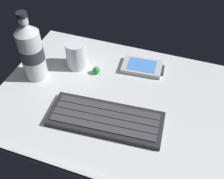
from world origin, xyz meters
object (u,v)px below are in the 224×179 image
Objects in this scene: water_bottle at (31,51)px; trackball_mouse at (96,70)px; juice_cup at (77,56)px; handheld_device at (142,67)px; keyboard at (106,119)px.

water_bottle is 19.33cm from trackball_mouse.
water_bottle is at bearing -139.88° from juice_cup.
water_bottle is at bearing -155.60° from handheld_device.
keyboard is 28.20cm from water_bottle.
trackball_mouse reaches higher than handheld_device.
juice_cup is 7.48cm from trackball_mouse.
trackball_mouse is at bearing 118.87° from keyboard.
water_bottle is at bearing 159.35° from keyboard.
water_bottle reaches higher than handheld_device.
keyboard is 3.50× the size of juice_cup.
juice_cup reaches higher than handheld_device.
trackball_mouse is (-12.62, -6.51, 0.37)cm from handheld_device.
water_bottle is (-28.97, -13.14, 8.28)cm from handheld_device.
trackball_mouse is at bearing 22.07° from water_bottle.
handheld_device is 14.21cm from trackball_mouse.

